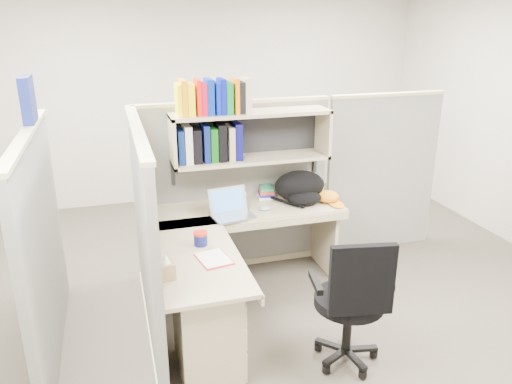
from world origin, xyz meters
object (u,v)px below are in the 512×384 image
object	(u,v)px
desk	(221,291)
backpack	(302,188)
laptop	(233,204)
snack_canister	(201,238)
task_chair	(350,321)

from	to	relation	value
desk	backpack	distance (m)	1.34
laptop	backpack	xyz separation A→B (m)	(0.69, 0.19, 0.02)
backpack	snack_canister	world-z (taller)	backpack
desk	backpack	size ratio (longest dim) A/B	3.71
backpack	task_chair	bearing A→B (deg)	-111.90
desk	laptop	distance (m)	0.82
laptop	snack_canister	world-z (taller)	laptop
snack_canister	task_chair	world-z (taller)	task_chair
task_chair	snack_canister	bearing A→B (deg)	141.44
laptop	backpack	bearing A→B (deg)	6.47
laptop	backpack	size ratio (longest dim) A/B	0.72
snack_canister	task_chair	bearing A→B (deg)	-38.56
snack_canister	laptop	bearing A→B (deg)	51.21
desk	snack_canister	size ratio (longest dim) A/B	16.55
snack_canister	task_chair	xyz separation A→B (m)	(0.89, -0.71, -0.42)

